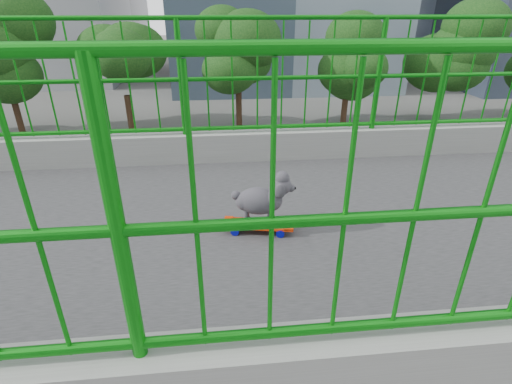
{
  "coord_description": "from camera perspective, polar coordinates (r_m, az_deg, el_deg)",
  "views": [
    {
      "loc": [
        2.49,
        2.33,
        8.5
      ],
      "look_at": [
        -0.55,
        2.65,
        7.01
      ],
      "focal_mm": 26.85,
      "sensor_mm": 36.0,
      "label": 1
    }
  ],
  "objects": [
    {
      "name": "car_4",
      "position": [
        22.72,
        -9.03,
        5.65
      ],
      "size": [
        1.65,
        4.1,
        1.4
      ],
      "primitive_type": "imported",
      "rotation": [
        0.0,
        0.0,
        3.14
      ],
      "color": "gray",
      "rests_on": "ground"
    },
    {
      "name": "car_1",
      "position": [
        17.26,
        30.73,
        -4.69
      ],
      "size": [
        1.56,
        4.47,
        1.47
      ],
      "primitive_type": "imported",
      "color": "black",
      "rests_on": "ground"
    },
    {
      "name": "street_trees",
      "position": [
        28.8,
        -8.82,
        18.25
      ],
      "size": [
        5.3,
        60.4,
        7.26
      ],
      "color": "black",
      "rests_on": "ground"
    },
    {
      "name": "car_0",
      "position": [
        11.62,
        3.71,
        -15.97
      ],
      "size": [
        1.73,
        4.29,
        1.46
      ],
      "primitive_type": "imported",
      "color": "silver",
      "rests_on": "ground"
    },
    {
      "name": "skateboard",
      "position": [
        2.82,
        0.33,
        -4.97
      ],
      "size": [
        0.24,
        0.53,
        0.07
      ],
      "rotation": [
        0.0,
        0.0,
        -0.19
      ],
      "color": "red",
      "rests_on": "footbridge"
    },
    {
      "name": "car_2",
      "position": [
        17.53,
        -22.05,
        -2.18
      ],
      "size": [
        2.54,
        5.51,
        1.53
      ],
      "primitive_type": "imported",
      "rotation": [
        0.0,
        0.0,
        3.14
      ],
      "color": "silver",
      "rests_on": "ground"
    },
    {
      "name": "road",
      "position": [
        17.82,
        -12.7,
        -3.09
      ],
      "size": [
        18.0,
        90.0,
        0.02
      ],
      "primitive_type": "cube",
      "color": "black",
      "rests_on": "ground"
    },
    {
      "name": "car_3",
      "position": [
        19.68,
        -8.18,
        2.77
      ],
      "size": [
        2.25,
        5.54,
        1.61
      ],
      "primitive_type": "imported",
      "rotation": [
        0.0,
        0.0,
        3.14
      ],
      "color": "#B70713",
      "rests_on": "ground"
    },
    {
      "name": "poodle",
      "position": [
        2.71,
        0.85,
        -1.0
      ],
      "size": [
        0.24,
        0.45,
        0.38
      ],
      "rotation": [
        0.0,
        0.0,
        -0.19
      ],
      "color": "#2C292E",
      "rests_on": "skateboard"
    }
  ]
}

